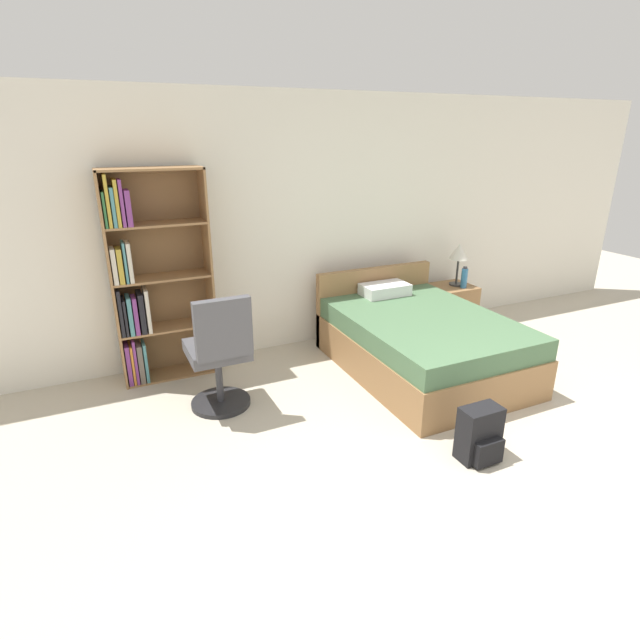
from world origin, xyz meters
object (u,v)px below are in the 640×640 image
object	(u,v)px
water_bottle	(464,278)
backpack_black	(480,435)
bookshelf	(148,282)
bed	(419,341)
table_lamp	(459,253)
office_chair	(220,355)
nightstand	(451,306)

from	to	relation	value
water_bottle	backpack_black	world-z (taller)	water_bottle
bookshelf	water_bottle	distance (m)	3.48
water_bottle	bed	bearing A→B (deg)	-147.69
bed	table_lamp	bearing A→B (deg)	36.84
bookshelf	office_chair	size ratio (longest dim) A/B	1.85
water_bottle	table_lamp	bearing A→B (deg)	93.30
bookshelf	table_lamp	xyz separation A→B (m)	(3.45, -0.09, -0.06)
bookshelf	office_chair	xyz separation A→B (m)	(0.41, -0.87, -0.44)
bookshelf	table_lamp	world-z (taller)	bookshelf
bookshelf	nightstand	size ratio (longest dim) A/B	3.80
office_chair	table_lamp	size ratio (longest dim) A/B	2.08
table_lamp	backpack_black	bearing A→B (deg)	-124.94
bed	backpack_black	size ratio (longest dim) A/B	4.80
bookshelf	nightstand	xyz separation A→B (m)	(3.40, -0.10, -0.69)
office_chair	water_bottle	distance (m)	3.12
bookshelf	backpack_black	size ratio (longest dim) A/B	4.76
bed	nightstand	size ratio (longest dim) A/B	3.83
office_chair	nightstand	bearing A→B (deg)	14.53
water_bottle	backpack_black	size ratio (longest dim) A/B	0.62
bed	nightstand	distance (m)	1.31
water_bottle	backpack_black	distance (m)	2.65
bookshelf	nightstand	bearing A→B (deg)	-1.69
bookshelf	backpack_black	bearing A→B (deg)	-50.56
nightstand	water_bottle	size ratio (longest dim) A/B	2.02
bookshelf	backpack_black	world-z (taller)	bookshelf
bookshelf	bed	world-z (taller)	bookshelf
office_chair	nightstand	world-z (taller)	office_chair
bookshelf	backpack_black	xyz separation A→B (m)	(1.90, -2.31, -0.75)
office_chair	nightstand	size ratio (longest dim) A/B	2.05
table_lamp	nightstand	bearing A→B (deg)	-169.31
office_chair	bed	bearing A→B (deg)	-0.80
bed	nightstand	world-z (taller)	bed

